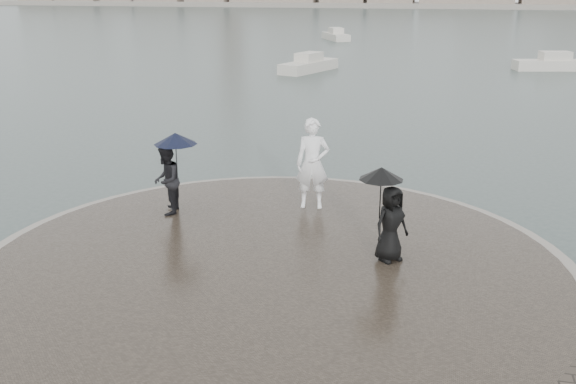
# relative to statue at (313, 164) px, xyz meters

# --- Properties ---
(ground) EXTENTS (400.00, 400.00, 0.00)m
(ground) POSITION_rel_statue_xyz_m (-0.09, -7.01, -1.51)
(ground) COLOR #2B3835
(ground) RESTS_ON ground
(kerb_ring) EXTENTS (12.50, 12.50, 0.32)m
(kerb_ring) POSITION_rel_statue_xyz_m (-0.09, -3.51, -1.35)
(kerb_ring) COLOR gray
(kerb_ring) RESTS_ON ground
(quay_tip) EXTENTS (11.90, 11.90, 0.36)m
(quay_tip) POSITION_rel_statue_xyz_m (-0.09, -3.51, -1.33)
(quay_tip) COLOR #2D261E
(quay_tip) RESTS_ON ground
(statue) EXTENTS (0.92, 0.68, 2.29)m
(statue) POSITION_rel_statue_xyz_m (0.00, 0.00, 0.00)
(statue) COLOR white
(statue) RESTS_ON quay_tip
(visitor_left) EXTENTS (1.19, 1.11, 2.04)m
(visitor_left) POSITION_rel_statue_xyz_m (-3.31, -1.32, -0.03)
(visitor_left) COLOR black
(visitor_left) RESTS_ON quay_tip
(visitor_right) EXTENTS (1.16, 1.01, 1.95)m
(visitor_right) POSITION_rel_statue_xyz_m (2.17, -2.83, -0.09)
(visitor_right) COLOR black
(visitor_right) RESTS_ON quay_tip
(boats) EXTENTS (35.14, 31.78, 1.50)m
(boats) POSITION_rel_statue_xyz_m (4.60, 37.44, -1.13)
(boats) COLOR beige
(boats) RESTS_ON ground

